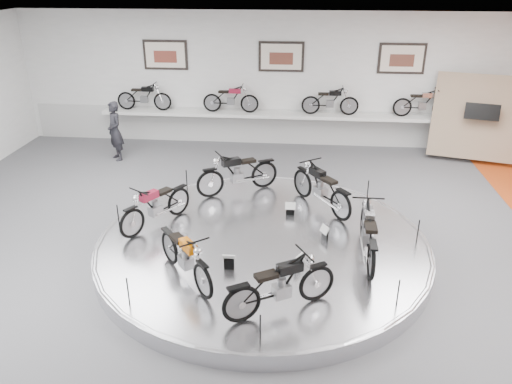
# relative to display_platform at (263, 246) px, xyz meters

# --- Properties ---
(floor) EXTENTS (16.00, 16.00, 0.00)m
(floor) POSITION_rel_display_platform_xyz_m (0.00, -0.30, -0.15)
(floor) COLOR #4F4F51
(floor) RESTS_ON ground
(ceiling) EXTENTS (16.00, 16.00, 0.00)m
(ceiling) POSITION_rel_display_platform_xyz_m (0.00, -0.30, 3.85)
(ceiling) COLOR white
(ceiling) RESTS_ON wall_back
(wall_back) EXTENTS (16.00, 0.00, 16.00)m
(wall_back) POSITION_rel_display_platform_xyz_m (0.00, 6.70, 1.85)
(wall_back) COLOR white
(wall_back) RESTS_ON floor
(dado_band) EXTENTS (15.68, 0.04, 1.10)m
(dado_band) POSITION_rel_display_platform_xyz_m (0.00, 6.68, 0.40)
(dado_band) COLOR #BCBCBA
(dado_band) RESTS_ON floor
(display_platform) EXTENTS (6.40, 6.40, 0.30)m
(display_platform) POSITION_rel_display_platform_xyz_m (0.00, 0.00, 0.00)
(display_platform) COLOR silver
(display_platform) RESTS_ON floor
(platform_rim) EXTENTS (6.40, 6.40, 0.10)m
(platform_rim) POSITION_rel_display_platform_xyz_m (0.00, 0.00, 0.12)
(platform_rim) COLOR #B2B2BA
(platform_rim) RESTS_ON display_platform
(shelf) EXTENTS (11.00, 0.55, 0.10)m
(shelf) POSITION_rel_display_platform_xyz_m (0.00, 6.40, 0.85)
(shelf) COLOR silver
(shelf) RESTS_ON wall_back
(poster_left) EXTENTS (1.35, 0.06, 0.88)m
(poster_left) POSITION_rel_display_platform_xyz_m (-3.50, 6.66, 2.55)
(poster_left) COLOR silver
(poster_left) RESTS_ON wall_back
(poster_center) EXTENTS (1.35, 0.06, 0.88)m
(poster_center) POSITION_rel_display_platform_xyz_m (0.00, 6.66, 2.55)
(poster_center) COLOR silver
(poster_center) RESTS_ON wall_back
(poster_right) EXTENTS (1.35, 0.06, 0.88)m
(poster_right) POSITION_rel_display_platform_xyz_m (3.50, 6.66, 2.55)
(poster_right) COLOR silver
(poster_right) RESTS_ON wall_back
(display_panel) EXTENTS (2.56, 1.52, 2.30)m
(display_panel) POSITION_rel_display_platform_xyz_m (5.60, 5.80, 1.10)
(display_panel) COLOR #947761
(display_panel) RESTS_ON floor
(shelf_bike_a) EXTENTS (1.22, 0.43, 0.73)m
(shelf_bike_a) POSITION_rel_display_platform_xyz_m (-4.20, 6.40, 1.27)
(shelf_bike_a) COLOR black
(shelf_bike_a) RESTS_ON shelf
(shelf_bike_b) EXTENTS (1.22, 0.43, 0.73)m
(shelf_bike_b) POSITION_rel_display_platform_xyz_m (-1.50, 6.40, 1.27)
(shelf_bike_b) COLOR maroon
(shelf_bike_b) RESTS_ON shelf
(shelf_bike_c) EXTENTS (1.22, 0.43, 0.73)m
(shelf_bike_c) POSITION_rel_display_platform_xyz_m (1.50, 6.40, 1.27)
(shelf_bike_c) COLOR black
(shelf_bike_c) RESTS_ON shelf
(shelf_bike_d) EXTENTS (1.22, 0.43, 0.73)m
(shelf_bike_d) POSITION_rel_display_platform_xyz_m (4.20, 6.40, 1.27)
(shelf_bike_d) COLOR #A3A2A7
(shelf_bike_d) RESTS_ON shelf
(bike_a) EXTENTS (1.48, 1.72, 1.00)m
(bike_a) POSITION_rel_display_platform_xyz_m (1.14, 1.50, 0.65)
(bike_a) COLOR black
(bike_a) RESTS_ON display_platform
(bike_b) EXTENTS (1.78, 1.37, 1.00)m
(bike_b) POSITION_rel_display_platform_xyz_m (-0.76, 2.16, 0.65)
(bike_b) COLOR black
(bike_b) RESTS_ON display_platform
(bike_c) EXTENTS (1.31, 1.62, 0.92)m
(bike_c) POSITION_rel_display_platform_xyz_m (-2.19, 0.37, 0.61)
(bike_c) COLOR maroon
(bike_c) RESTS_ON display_platform
(bike_d) EXTENTS (1.41, 1.55, 0.91)m
(bike_d) POSITION_rel_display_platform_xyz_m (-1.18, -1.46, 0.61)
(bike_d) COLOR #AE4F00
(bike_d) RESTS_ON display_platform
(bike_e) EXTENTS (1.68, 1.29, 0.95)m
(bike_e) POSITION_rel_display_platform_xyz_m (0.44, -2.16, 0.62)
(bike_e) COLOR black
(bike_e) RESTS_ON display_platform
(bike_f) EXTENTS (0.62, 1.72, 1.00)m
(bike_f) POSITION_rel_display_platform_xyz_m (1.93, -0.46, 0.65)
(bike_f) COLOR #A3A2A7
(bike_f) RESTS_ON display_platform
(visitor) EXTENTS (0.71, 0.74, 1.70)m
(visitor) POSITION_rel_display_platform_xyz_m (-4.63, 4.82, 0.70)
(visitor) COLOR black
(visitor) RESTS_ON floor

